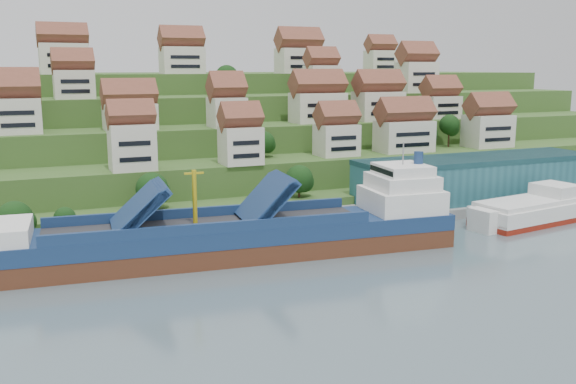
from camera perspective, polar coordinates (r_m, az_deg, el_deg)
name	(u,v)px	position (r m, az deg, el deg)	size (l,w,h in m)	color
ground	(307,249)	(119.07, 1.69, -5.05)	(300.00, 300.00, 0.00)	slate
quay	(362,216)	(140.58, 6.57, -2.14)	(180.00, 14.00, 2.20)	gray
hillside	(176,136)	(214.10, -9.95, 4.89)	(260.00, 128.00, 31.00)	#2D4C1E
hillside_village	(222,100)	(172.49, -5.86, 8.13)	(158.90, 62.95, 28.66)	silver
hillside_trees	(218,140)	(154.31, -6.27, 4.60)	(139.84, 62.76, 30.77)	#173C14
warehouse	(476,177)	(158.91, 16.36, 1.25)	(60.00, 15.00, 10.00)	#275F6A
flagpole	(366,195)	(134.20, 6.97, -0.26)	(1.28, 0.16, 8.00)	gray
cargo_ship	(234,237)	(113.47, -4.80, -4.03)	(86.32, 20.69, 19.06)	#542B19
second_ship	(535,210)	(148.52, 21.07, -1.54)	(30.28, 14.96, 8.41)	maroon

